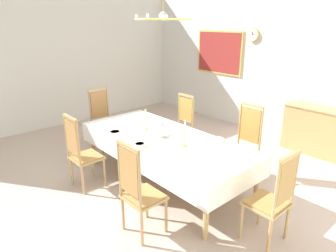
# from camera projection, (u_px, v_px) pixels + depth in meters

# --- Properties ---
(ground) EXTENTS (7.60, 6.64, 0.04)m
(ground) POSITION_uv_depth(u_px,v_px,m) (158.00, 185.00, 4.72)
(ground) COLOR #C2A89A
(back_wall) EXTENTS (7.60, 0.08, 3.14)m
(back_wall) POSITION_uv_depth(u_px,v_px,m) (280.00, 64.00, 6.30)
(back_wall) COLOR silver
(back_wall) RESTS_ON ground
(left_wall) EXTENTS (0.08, 6.64, 3.14)m
(left_wall) POSITION_uv_depth(u_px,v_px,m) (51.00, 60.00, 6.91)
(left_wall) COLOR silver
(left_wall) RESTS_ON ground
(dining_table) EXTENTS (2.87, 1.23, 0.75)m
(dining_table) POSITION_uv_depth(u_px,v_px,m) (164.00, 142.00, 4.57)
(dining_table) COLOR #A68056
(dining_table) RESTS_ON ground
(tablecloth) EXTENTS (2.89, 1.25, 0.30)m
(tablecloth) POSITION_uv_depth(u_px,v_px,m) (164.00, 141.00, 4.57)
(tablecloth) COLOR white
(tablecloth) RESTS_ON dining_table
(chair_south_a) EXTENTS (0.44, 0.42, 1.17)m
(chair_south_a) POSITION_uv_depth(u_px,v_px,m) (82.00, 152.00, 4.45)
(chair_south_a) COLOR tan
(chair_south_a) RESTS_ON ground
(chair_north_a) EXTENTS (0.44, 0.42, 1.12)m
(chair_north_a) POSITION_uv_depth(u_px,v_px,m) (181.00, 123.00, 5.74)
(chair_north_a) COLOR #9F815C
(chair_north_a) RESTS_ON ground
(chair_south_b) EXTENTS (0.44, 0.42, 1.19)m
(chair_south_b) POSITION_uv_depth(u_px,v_px,m) (139.00, 190.00, 3.43)
(chair_south_b) COLOR tan
(chair_south_b) RESTS_ON ground
(chair_north_b) EXTENTS (0.44, 0.42, 1.22)m
(chair_north_b) POSITION_uv_depth(u_px,v_px,m) (244.00, 143.00, 4.71)
(chair_north_b) COLOR tan
(chair_north_b) RESTS_ON ground
(chair_head_west) EXTENTS (0.42, 0.44, 1.20)m
(chair_head_west) POSITION_uv_depth(u_px,v_px,m) (103.00, 119.00, 5.91)
(chair_head_west) COLOR #A7825B
(chair_head_west) RESTS_ON ground
(chair_head_east) EXTENTS (0.42, 0.44, 1.15)m
(chair_head_east) POSITION_uv_depth(u_px,v_px,m) (273.00, 198.00, 3.30)
(chair_head_east) COLOR tan
(chair_head_east) RESTS_ON ground
(soup_tureen) EXTENTS (0.24, 0.24, 0.20)m
(soup_tureen) POSITION_uv_depth(u_px,v_px,m) (162.00, 131.00, 4.54)
(soup_tureen) COLOR silver
(soup_tureen) RESTS_ON tablecloth
(candlestick_west) EXTENTS (0.07, 0.07, 0.35)m
(candlestick_west) POSITION_uv_depth(u_px,v_px,m) (146.00, 122.00, 4.82)
(candlestick_west) COLOR gold
(candlestick_west) RESTS_ON tablecloth
(candlestick_east) EXTENTS (0.07, 0.07, 0.38)m
(candlestick_east) POSITION_uv_depth(u_px,v_px,m) (185.00, 136.00, 4.18)
(candlestick_east) COLOR gold
(candlestick_east) RESTS_ON tablecloth
(bowl_near_left) EXTENTS (0.15, 0.15, 0.04)m
(bowl_near_left) POSITION_uv_depth(u_px,v_px,m) (140.00, 144.00, 4.23)
(bowl_near_left) COLOR silver
(bowl_near_left) RESTS_ON tablecloth
(bowl_near_right) EXTENTS (0.18, 0.18, 0.04)m
(bowl_near_right) POSITION_uv_depth(u_px,v_px,m) (115.00, 132.00, 4.69)
(bowl_near_right) COLOR silver
(bowl_near_right) RESTS_ON tablecloth
(bowl_far_left) EXTENTS (0.20, 0.20, 0.04)m
(bowl_far_left) POSITION_uv_depth(u_px,v_px,m) (217.00, 140.00, 4.39)
(bowl_far_left) COLOR silver
(bowl_far_left) RESTS_ON tablecloth
(bowl_far_right) EXTENTS (0.16, 0.16, 0.04)m
(bowl_far_right) POSITION_uv_depth(u_px,v_px,m) (243.00, 149.00, 4.07)
(bowl_far_right) COLOR silver
(bowl_far_right) RESTS_ON tablecloth
(spoon_primary) EXTENTS (0.03, 0.18, 0.01)m
(spoon_primary) POSITION_uv_depth(u_px,v_px,m) (146.00, 147.00, 4.18)
(spoon_primary) COLOR gold
(spoon_primary) RESTS_ON tablecloth
(spoon_secondary) EXTENTS (0.03, 0.18, 0.01)m
(spoon_secondary) POSITION_uv_depth(u_px,v_px,m) (112.00, 131.00, 4.79)
(spoon_secondary) COLOR gold
(spoon_secondary) RESTS_ON tablecloth
(sideboard) EXTENTS (1.44, 0.48, 0.90)m
(sideboard) POSITION_uv_depth(u_px,v_px,m) (323.00, 132.00, 5.63)
(sideboard) COLOR #A98853
(sideboard) RESTS_ON ground
(mounted_clock) EXTENTS (0.29, 0.06, 0.29)m
(mounted_clock) POSITION_uv_depth(u_px,v_px,m) (253.00, 35.00, 6.54)
(mounted_clock) COLOR #D1B251
(framed_painting) EXTENTS (1.35, 0.05, 1.03)m
(framed_painting) POSITION_uv_depth(u_px,v_px,m) (219.00, 53.00, 7.34)
(framed_painting) COLOR #D1B251
(chandelier) EXTENTS (0.77, 0.77, 0.66)m
(chandelier) POSITION_uv_depth(u_px,v_px,m) (163.00, 19.00, 3.99)
(chandelier) COLOR gold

